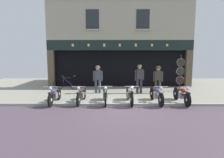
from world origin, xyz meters
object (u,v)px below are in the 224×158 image
at_px(motorcycle_left, 81,94).
at_px(salesman_left, 98,78).
at_px(advert_board_near, 87,63).
at_px(motorcycle_center, 130,94).
at_px(motorcycle_right, 182,94).
at_px(tyre_sign_pole, 180,72).
at_px(motorcycle_center_right, 156,94).
at_px(motorcycle_far_left, 55,95).
at_px(motorcycle_center_left, 105,94).
at_px(leaning_bicycle, 66,84).
at_px(salesman_right, 158,78).
at_px(shopkeeper_center, 139,78).

relative_size(motorcycle_left, salesman_left, 1.20).
distance_m(salesman_left, advert_board_near, 2.79).
height_order(motorcycle_center, motorcycle_right, motorcycle_center).
bearing_deg(motorcycle_left, salesman_left, -102.44).
bearing_deg(tyre_sign_pole, salesman_left, -172.26).
distance_m(motorcycle_center, motorcycle_right, 2.47).
bearing_deg(motorcycle_left, motorcycle_center_right, -179.15).
relative_size(motorcycle_far_left, tyre_sign_pole, 0.85).
bearing_deg(motorcycle_center_right, advert_board_near, -55.32).
xyz_separation_m(motorcycle_center_left, motorcycle_center, (1.16, 0.01, 0.00)).
relative_size(motorcycle_left, advert_board_near, 1.81).
bearing_deg(advert_board_near, motorcycle_right, -43.16).
relative_size(motorcycle_center_right, salesman_left, 1.24).
distance_m(motorcycle_right, advert_board_near, 7.21).
bearing_deg(motorcycle_center_right, leaning_bicycle, -39.19).
bearing_deg(advert_board_near, motorcycle_center_right, -50.79).
distance_m(motorcycle_center, salesman_right, 3.07).
distance_m(motorcycle_center_right, salesman_right, 2.51).
xyz_separation_m(motorcycle_center_left, motorcycle_right, (3.63, 0.02, -0.01)).
height_order(motorcycle_far_left, advert_board_near, advert_board_near).
height_order(motorcycle_center, tyre_sign_pole, tyre_sign_pole).
xyz_separation_m(salesman_left, salesman_right, (3.59, -0.01, -0.01)).
height_order(motorcycle_right, salesman_right, salesman_right).
xyz_separation_m(tyre_sign_pole, leaning_bicycle, (-7.34, 0.47, -0.86)).
bearing_deg(shopkeeper_center, motorcycle_left, 26.60).
height_order(motorcycle_center_left, motorcycle_center, motorcycle_center).
xyz_separation_m(motorcycle_center_left, tyre_sign_pole, (4.62, 3.10, 0.81)).
bearing_deg(salesman_right, motorcycle_center, 56.26).
bearing_deg(motorcycle_right, motorcycle_center, -1.69).
bearing_deg(motorcycle_center, shopkeeper_center, -110.66).
relative_size(motorcycle_left, motorcycle_center, 0.96).
bearing_deg(motorcycle_center_right, motorcycle_right, 176.47).
distance_m(motorcycle_right, salesman_right, 2.48).
relative_size(motorcycle_right, advert_board_near, 1.86).
bearing_deg(advert_board_near, leaning_bicycle, -132.08).
height_order(tyre_sign_pole, leaning_bicycle, tyre_sign_pole).
bearing_deg(motorcycle_center, motorcycle_right, 177.62).
xyz_separation_m(motorcycle_right, shopkeeper_center, (-1.69, 2.40, 0.51)).
relative_size(motorcycle_center, motorcycle_center_right, 1.00).
xyz_separation_m(shopkeeper_center, leaning_bicycle, (-4.66, 1.14, -0.56)).
height_order(motorcycle_far_left, motorcycle_center_right, motorcycle_center_right).
height_order(motorcycle_center, advert_board_near, advert_board_near).
height_order(motorcycle_center_left, motorcycle_right, motorcycle_center_left).
relative_size(motorcycle_right, tyre_sign_pole, 0.88).
distance_m(motorcycle_far_left, motorcycle_center_left, 2.40).
bearing_deg(motorcycle_center_left, motorcycle_center_right, 176.69).
xyz_separation_m(motorcycle_center, advert_board_near, (-2.70, 4.87, 1.29)).
bearing_deg(shopkeeper_center, advert_board_near, -45.53).
xyz_separation_m(motorcycle_far_left, salesman_left, (1.85, 2.42, 0.50)).
relative_size(motorcycle_center_right, leaning_bicycle, 1.13).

